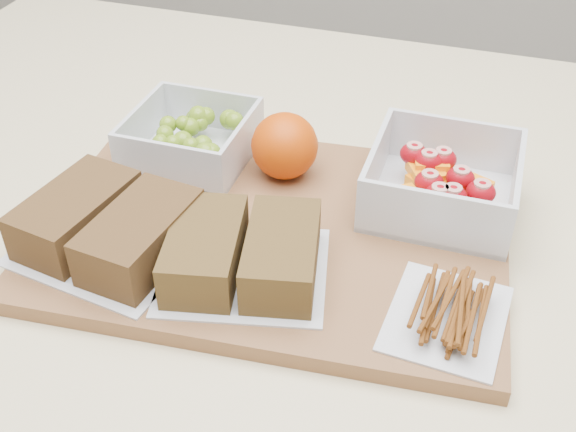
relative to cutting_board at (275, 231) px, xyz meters
name	(u,v)px	position (x,y,z in m)	size (l,w,h in m)	color
cutting_board	(275,231)	(0.00, 0.00, 0.00)	(0.42, 0.30, 0.02)	brown
grape_container	(194,139)	(-0.12, 0.08, 0.03)	(0.12, 0.12, 0.05)	silver
fruit_container	(442,185)	(0.14, 0.08, 0.03)	(0.14, 0.14, 0.06)	silver
orange	(285,146)	(-0.02, 0.08, 0.04)	(0.07, 0.07, 0.07)	#D14404
sandwich_bag_left	(108,226)	(-0.13, -0.07, 0.03)	(0.17, 0.15, 0.05)	silver
sandwich_bag_center	(243,253)	(0.00, -0.07, 0.03)	(0.16, 0.15, 0.04)	silver
pretzel_bag	(448,308)	(0.17, -0.07, 0.02)	(0.10, 0.11, 0.02)	silver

